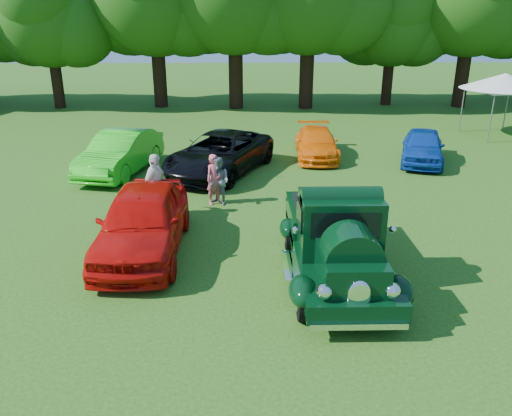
{
  "coord_description": "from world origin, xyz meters",
  "views": [
    {
      "loc": [
        -1.06,
        -11.02,
        5.61
      ],
      "look_at": [
        -0.81,
        0.85,
        1.1
      ],
      "focal_mm": 35.0,
      "sensor_mm": 36.0,
      "label": 1
    }
  ],
  "objects_px": {
    "back_car_orange": "(316,143)",
    "canopy_tent": "(504,82)",
    "back_car_blue": "(423,146)",
    "back_car_black": "(220,153)",
    "spectator_pink": "(215,179)",
    "hero_pickup": "(336,241)",
    "spectator_white": "(156,186)",
    "spectator_grey": "(219,181)",
    "back_car_lime": "(121,153)",
    "red_convertible": "(143,221)"
  },
  "relations": [
    {
      "from": "red_convertible",
      "to": "back_car_orange",
      "type": "distance_m",
      "value": 10.84
    },
    {
      "from": "back_car_lime",
      "to": "spectator_pink",
      "type": "height_order",
      "value": "spectator_pink"
    },
    {
      "from": "back_car_lime",
      "to": "back_car_black",
      "type": "distance_m",
      "value": 3.82
    },
    {
      "from": "hero_pickup",
      "to": "spectator_pink",
      "type": "xyz_separation_m",
      "value": [
        -3.04,
        4.93,
        -0.08
      ]
    },
    {
      "from": "spectator_pink",
      "to": "spectator_white",
      "type": "bearing_deg",
      "value": -179.48
    },
    {
      "from": "back_car_blue",
      "to": "back_car_black",
      "type": "bearing_deg",
      "value": -152.61
    },
    {
      "from": "hero_pickup",
      "to": "back_car_orange",
      "type": "height_order",
      "value": "hero_pickup"
    },
    {
      "from": "hero_pickup",
      "to": "back_car_blue",
      "type": "relative_size",
      "value": 1.3
    },
    {
      "from": "back_car_lime",
      "to": "canopy_tent",
      "type": "height_order",
      "value": "canopy_tent"
    },
    {
      "from": "back_car_orange",
      "to": "spectator_pink",
      "type": "relative_size",
      "value": 2.59
    },
    {
      "from": "spectator_pink",
      "to": "canopy_tent",
      "type": "xyz_separation_m",
      "value": [
        13.78,
        9.7,
        1.9
      ]
    },
    {
      "from": "back_car_blue",
      "to": "canopy_tent",
      "type": "height_order",
      "value": "canopy_tent"
    },
    {
      "from": "back_car_lime",
      "to": "canopy_tent",
      "type": "distance_m",
      "value": 18.74
    },
    {
      "from": "spectator_pink",
      "to": "hero_pickup",
      "type": "bearing_deg",
      "value": -90.79
    },
    {
      "from": "red_convertible",
      "to": "spectator_pink",
      "type": "distance_m",
      "value": 3.87
    },
    {
      "from": "back_car_black",
      "to": "spectator_white",
      "type": "relative_size",
      "value": 2.89
    },
    {
      "from": "back_car_black",
      "to": "spectator_white",
      "type": "height_order",
      "value": "spectator_white"
    },
    {
      "from": "back_car_lime",
      "to": "spectator_grey",
      "type": "distance_m",
      "value": 5.35
    },
    {
      "from": "spectator_pink",
      "to": "canopy_tent",
      "type": "relative_size",
      "value": 0.35
    },
    {
      "from": "red_convertible",
      "to": "back_car_lime",
      "type": "relative_size",
      "value": 1.03
    },
    {
      "from": "back_car_blue",
      "to": "spectator_pink",
      "type": "bearing_deg",
      "value": -131.85
    },
    {
      "from": "back_car_orange",
      "to": "back_car_blue",
      "type": "bearing_deg",
      "value": -9.52
    },
    {
      "from": "back_car_blue",
      "to": "spectator_pink",
      "type": "distance_m",
      "value": 9.57
    },
    {
      "from": "back_car_blue",
      "to": "spectator_white",
      "type": "xyz_separation_m",
      "value": [
        -9.99,
        -5.86,
        0.28
      ]
    },
    {
      "from": "hero_pickup",
      "to": "back_car_lime",
      "type": "relative_size",
      "value": 1.09
    },
    {
      "from": "back_car_orange",
      "to": "canopy_tent",
      "type": "relative_size",
      "value": 0.9
    },
    {
      "from": "red_convertible",
      "to": "spectator_white",
      "type": "xyz_separation_m",
      "value": [
        -0.08,
        2.42,
        0.13
      ]
    },
    {
      "from": "spectator_white",
      "to": "spectator_pink",
      "type": "bearing_deg",
      "value": -34.85
    },
    {
      "from": "spectator_grey",
      "to": "canopy_tent",
      "type": "height_order",
      "value": "canopy_tent"
    },
    {
      "from": "hero_pickup",
      "to": "back_car_orange",
      "type": "bearing_deg",
      "value": 84.67
    },
    {
      "from": "back_car_orange",
      "to": "spectator_pink",
      "type": "distance_m",
      "value": 7.01
    },
    {
      "from": "back_car_orange",
      "to": "canopy_tent",
      "type": "distance_m",
      "value": 10.73
    },
    {
      "from": "back_car_orange",
      "to": "spectator_white",
      "type": "bearing_deg",
      "value": -126.64
    },
    {
      "from": "back_car_lime",
      "to": "back_car_black",
      "type": "relative_size",
      "value": 0.86
    },
    {
      "from": "back_car_orange",
      "to": "canopy_tent",
      "type": "xyz_separation_m",
      "value": [
        9.74,
        3.97,
        2.1
      ]
    },
    {
      "from": "spectator_white",
      "to": "back_car_blue",
      "type": "bearing_deg",
      "value": -37.41
    },
    {
      "from": "red_convertible",
      "to": "spectator_grey",
      "type": "height_order",
      "value": "red_convertible"
    },
    {
      "from": "spectator_pink",
      "to": "canopy_tent",
      "type": "height_order",
      "value": "canopy_tent"
    },
    {
      "from": "back_car_lime",
      "to": "spectator_pink",
      "type": "xyz_separation_m",
      "value": [
        3.82,
        -3.56,
        0.02
      ]
    },
    {
      "from": "back_car_black",
      "to": "back_car_blue",
      "type": "distance_m",
      "value": 8.41
    },
    {
      "from": "spectator_pink",
      "to": "spectator_white",
      "type": "relative_size",
      "value": 0.84
    },
    {
      "from": "back_car_black",
      "to": "back_car_blue",
      "type": "xyz_separation_m",
      "value": [
        8.31,
        1.33,
        -0.09
      ]
    },
    {
      "from": "hero_pickup",
      "to": "canopy_tent",
      "type": "distance_m",
      "value": 18.24
    },
    {
      "from": "back_car_lime",
      "to": "canopy_tent",
      "type": "xyz_separation_m",
      "value": [
        17.6,
        6.15,
        1.92
      ]
    },
    {
      "from": "spectator_pink",
      "to": "spectator_white",
      "type": "distance_m",
      "value": 2.02
    },
    {
      "from": "hero_pickup",
      "to": "spectator_pink",
      "type": "relative_size",
      "value": 3.23
    },
    {
      "from": "red_convertible",
      "to": "back_car_blue",
      "type": "height_order",
      "value": "red_convertible"
    },
    {
      "from": "back_car_lime",
      "to": "hero_pickup",
      "type": "bearing_deg",
      "value": -38.82
    },
    {
      "from": "back_car_black",
      "to": "spectator_pink",
      "type": "xyz_separation_m",
      "value": [
        0.01,
        -3.44,
        0.04
      ]
    },
    {
      "from": "spectator_grey",
      "to": "back_car_black",
      "type": "bearing_deg",
      "value": 129.99
    }
  ]
}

